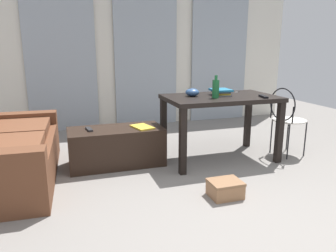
# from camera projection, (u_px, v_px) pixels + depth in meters

# --- Properties ---
(ground_plane) EXTENTS (8.62, 8.62, 0.00)m
(ground_plane) POSITION_uv_depth(u_px,v_px,m) (192.00, 163.00, 3.81)
(ground_plane) COLOR gray
(wall_back) EXTENTS (5.38, 0.10, 2.61)m
(wall_back) POSITION_uv_depth(u_px,v_px,m) (145.00, 49.00, 5.53)
(wall_back) COLOR silver
(wall_back) RESTS_ON ground
(curtains) EXTENTS (3.83, 0.03, 2.28)m
(curtains) POSITION_uv_depth(u_px,v_px,m) (146.00, 59.00, 5.49)
(curtains) COLOR #99A3AD
(curtains) RESTS_ON ground
(couch) EXTENTS (0.97, 1.81, 0.74)m
(couch) POSITION_uv_depth(u_px,v_px,m) (3.00, 153.00, 3.25)
(couch) COLOR brown
(couch) RESTS_ON ground
(coffee_table) EXTENTS (1.07, 0.51, 0.43)m
(coffee_table) POSITION_uv_depth(u_px,v_px,m) (116.00, 146.00, 3.73)
(coffee_table) COLOR black
(coffee_table) RESTS_ON ground
(craft_table) EXTENTS (1.30, 0.78, 0.77)m
(craft_table) POSITION_uv_depth(u_px,v_px,m) (220.00, 105.00, 3.83)
(craft_table) COLOR black
(craft_table) RESTS_ON ground
(wire_chair) EXTENTS (0.41, 0.43, 0.86)m
(wire_chair) POSITION_uv_depth(u_px,v_px,m) (286.00, 114.00, 3.98)
(wire_chair) COLOR silver
(wire_chair) RESTS_ON ground
(bottle_near) EXTENTS (0.08, 0.08, 0.25)m
(bottle_near) POSITION_uv_depth(u_px,v_px,m) (216.00, 89.00, 3.63)
(bottle_near) COLOR #195B2D
(bottle_near) RESTS_ON craft_table
(bowl) EXTENTS (0.16, 0.16, 0.09)m
(bowl) POSITION_uv_depth(u_px,v_px,m) (192.00, 92.00, 3.78)
(bowl) COLOR #2D4C7A
(bowl) RESTS_ON craft_table
(book_stack) EXTENTS (0.24, 0.29, 0.08)m
(book_stack) POSITION_uv_depth(u_px,v_px,m) (221.00, 92.00, 3.85)
(book_stack) COLOR #4C4C51
(book_stack) RESTS_ON craft_table
(tv_remote_on_table) EXTENTS (0.08, 0.19, 0.02)m
(tv_remote_on_table) POSITION_uv_depth(u_px,v_px,m) (263.00, 96.00, 3.69)
(tv_remote_on_table) COLOR black
(tv_remote_on_table) RESTS_ON craft_table
(scissors) EXTENTS (0.10, 0.08, 0.00)m
(scissors) POSITION_uv_depth(u_px,v_px,m) (238.00, 92.00, 4.15)
(scissors) COLOR #9EA0A5
(scissors) RESTS_ON craft_table
(tv_remote_primary) EXTENTS (0.07, 0.18, 0.02)m
(tv_remote_primary) POSITION_uv_depth(u_px,v_px,m) (89.00, 129.00, 3.60)
(tv_remote_primary) COLOR #232326
(tv_remote_primary) RESTS_ON coffee_table
(magazine) EXTENTS (0.25, 0.32, 0.02)m
(magazine) POSITION_uv_depth(u_px,v_px,m) (142.00, 127.00, 3.71)
(magazine) COLOR gold
(magazine) RESTS_ON coffee_table
(shoebox) EXTENTS (0.29, 0.24, 0.15)m
(shoebox) POSITION_uv_depth(u_px,v_px,m) (225.00, 189.00, 2.95)
(shoebox) COLOR #996B47
(shoebox) RESTS_ON ground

